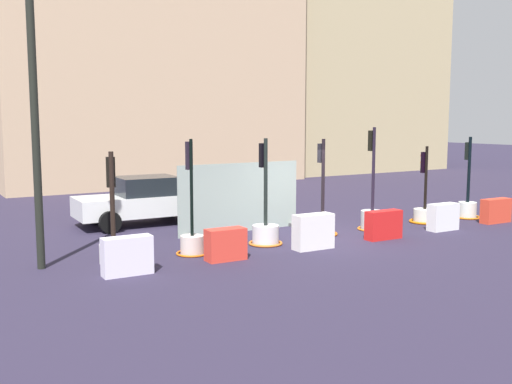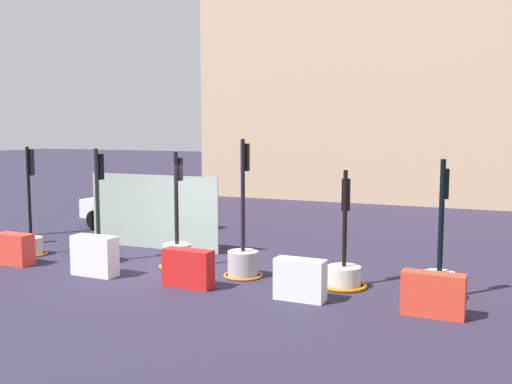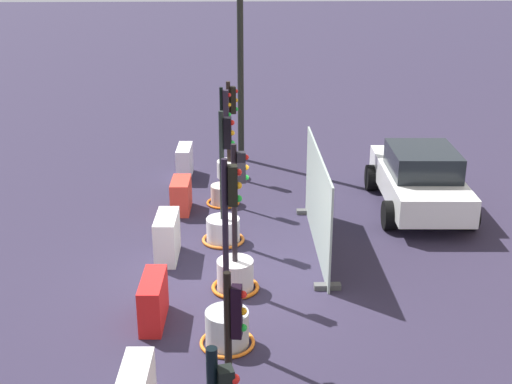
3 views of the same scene
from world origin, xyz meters
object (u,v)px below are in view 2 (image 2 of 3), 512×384
object	(u,v)px
traffic_light_1	(31,238)
construction_barrier_5	(433,295)
construction_barrier_1	(14,249)
construction_barrier_3	(188,268)
traffic_light_5	(344,272)
construction_barrier_2	(95,256)
traffic_light_2	(99,245)
traffic_light_3	(177,250)
construction_barrier_4	(300,280)
traffic_light_6	(439,277)
traffic_light_4	(243,256)
car_white_van	(145,205)

from	to	relation	value
traffic_light_1	construction_barrier_5	size ratio (longest dim) A/B	2.58
construction_barrier_1	construction_barrier_3	xyz separation A→B (m)	(5.01, -0.11, 0.02)
traffic_light_1	traffic_light_5	bearing A→B (deg)	1.34
construction_barrier_2	traffic_light_2	bearing A→B (deg)	124.21
traffic_light_3	construction_barrier_5	world-z (taller)	traffic_light_3
construction_barrier_4	construction_barrier_5	xyz separation A→B (m)	(2.52, 0.02, -0.01)
traffic_light_3	construction_barrier_4	world-z (taller)	traffic_light_3
traffic_light_2	traffic_light_6	bearing A→B (deg)	0.36
construction_barrier_3	traffic_light_2	bearing A→B (deg)	160.59
traffic_light_1	traffic_light_6	xyz separation A→B (m)	(10.44, 0.09, -0.01)
traffic_light_5	construction_barrier_2	distance (m)	5.67
traffic_light_3	construction_barrier_2	size ratio (longest dim) A/B	2.57
construction_barrier_1	traffic_light_4	bearing A→B (deg)	11.32
construction_barrier_1	construction_barrier_2	distance (m)	2.55
traffic_light_6	construction_barrier_4	world-z (taller)	traffic_light_6
construction_barrier_3	construction_barrier_5	xyz separation A→B (m)	(5.02, 0.06, -0.01)
traffic_light_5	traffic_light_6	distance (m)	1.96
traffic_light_4	construction_barrier_4	size ratio (longest dim) A/B	3.09
traffic_light_3	construction_barrier_1	bearing A→B (deg)	-161.87
traffic_light_5	construction_barrier_4	size ratio (longest dim) A/B	2.47
traffic_light_1	traffic_light_2	world-z (taller)	traffic_light_1
traffic_light_1	traffic_light_6	distance (m)	10.44
traffic_light_3	traffic_light_6	distance (m)	6.11
traffic_light_4	traffic_light_5	size ratio (longest dim) A/B	1.25
construction_barrier_1	car_white_van	distance (m)	5.69
traffic_light_2	traffic_light_5	xyz separation A→B (m)	(6.29, 0.16, -0.12)
traffic_light_1	traffic_light_4	size ratio (longest dim) A/B	0.92
construction_barrier_2	construction_barrier_5	xyz separation A→B (m)	(7.48, 0.05, -0.06)
traffic_light_3	construction_barrier_3	xyz separation A→B (m)	(1.10, -1.39, -0.02)
traffic_light_2	traffic_light_1	bearing A→B (deg)	-179.13
traffic_light_3	car_white_van	size ratio (longest dim) A/B	0.68
traffic_light_5	car_white_van	size ratio (longest dim) A/B	0.60
traffic_light_1	construction_barrier_1	size ratio (longest dim) A/B	2.96
traffic_light_1	traffic_light_3	bearing A→B (deg)	3.76
traffic_light_2	construction_barrier_4	distance (m)	5.83
traffic_light_5	construction_barrier_2	bearing A→B (deg)	-166.83
construction_barrier_3	traffic_light_4	bearing A→B (deg)	60.19
traffic_light_5	construction_barrier_5	size ratio (longest dim) A/B	2.23
construction_barrier_2	car_white_van	bearing A→B (deg)	113.47
traffic_light_6	construction_barrier_4	distance (m)	2.76
traffic_light_2	traffic_light_6	xyz separation A→B (m)	(8.24, 0.05, 0.01)
traffic_light_1	traffic_light_5	world-z (taller)	traffic_light_1
traffic_light_6	construction_barrier_3	distance (m)	5.15
traffic_light_3	car_white_van	world-z (taller)	traffic_light_3
traffic_light_1	construction_barrier_3	xyz separation A→B (m)	(5.43, -1.10, -0.05)
construction_barrier_3	car_white_van	xyz separation A→B (m)	(-4.97, 5.78, 0.36)
traffic_light_4	car_white_van	bearing A→B (deg)	141.48
construction_barrier_3	traffic_light_6	bearing A→B (deg)	13.35
construction_barrier_1	construction_barrier_5	size ratio (longest dim) A/B	0.87
traffic_light_1	traffic_light_3	xyz separation A→B (m)	(4.33, 0.28, -0.03)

